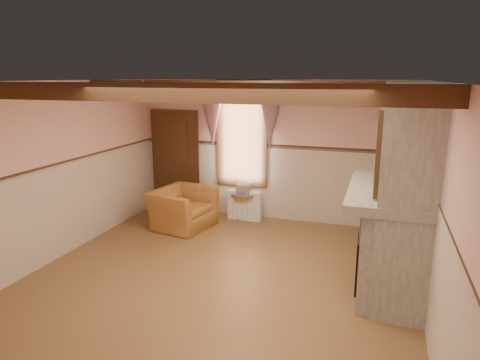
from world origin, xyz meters
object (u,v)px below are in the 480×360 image
(armchair, at_px, (182,208))
(mantel_clock, at_px, (390,168))
(radiator, at_px, (245,205))
(side_table, at_px, (244,206))
(bowl, at_px, (390,188))
(oil_lamp, at_px, (390,169))

(armchair, bearing_deg, mantel_clock, -87.06)
(radiator, bearing_deg, side_table, -179.64)
(radiator, height_order, mantel_clock, mantel_clock)
(side_table, bearing_deg, radiator, 0.00)
(side_table, bearing_deg, mantel_clock, -25.50)
(armchair, distance_m, mantel_clock, 3.92)
(radiator, bearing_deg, armchair, -141.79)
(side_table, relative_size, radiator, 0.79)
(armchair, bearing_deg, bowl, -101.58)
(armchair, relative_size, side_table, 2.09)
(side_table, height_order, bowl, bowl)
(radiator, distance_m, bowl, 3.73)
(radiator, bearing_deg, oil_lamp, -29.28)
(radiator, xyz_separation_m, oil_lamp, (2.69, -1.53, 1.26))
(side_table, xyz_separation_m, oil_lamp, (2.72, -1.53, 1.29))
(side_table, height_order, radiator, radiator)
(side_table, xyz_separation_m, mantel_clock, (2.72, -1.30, 1.25))
(bowl, bearing_deg, radiator, 139.36)
(armchair, height_order, bowl, bowl)
(side_table, distance_m, mantel_clock, 3.26)
(mantel_clock, bearing_deg, side_table, 154.50)
(side_table, bearing_deg, oil_lamp, -29.43)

